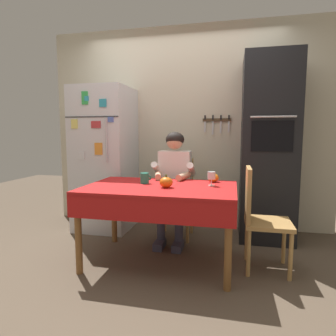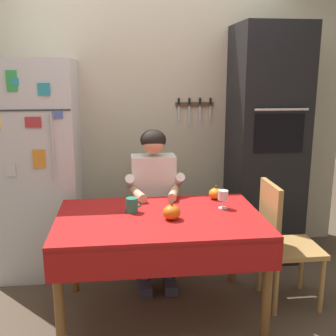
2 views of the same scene
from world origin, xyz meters
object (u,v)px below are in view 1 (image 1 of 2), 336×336
at_px(wall_oven, 268,149).
at_px(pumpkin_large, 166,182).
at_px(dining_table, 160,195).
at_px(chair_right_side, 259,214).
at_px(chair_behind_person, 177,193).
at_px(coffee_mug, 145,178).
at_px(wine_glass, 212,176).
at_px(refrigerator, 105,159).
at_px(pumpkin_medium, 213,178).
at_px(seated_person, 174,177).

distance_m(wall_oven, pumpkin_large, 1.40).
height_order(dining_table, chair_right_side, chair_right_side).
bearing_deg(chair_behind_person, pumpkin_large, -85.82).
bearing_deg(coffee_mug, wine_glass, 0.71).
height_order(wall_oven, pumpkin_large, wall_oven).
bearing_deg(wall_oven, coffee_mug, -147.08).
xyz_separation_m(refrigerator, chair_right_side, (1.85, -0.81, -0.39)).
relative_size(refrigerator, pumpkin_medium, 16.30).
height_order(dining_table, pumpkin_large, pumpkin_large).
bearing_deg(coffee_mug, dining_table, -34.27).
distance_m(refrigerator, pumpkin_medium, 1.52).
distance_m(dining_table, chair_behind_person, 0.81).
height_order(chair_behind_person, chair_right_side, same).
height_order(wall_oven, chair_behind_person, wall_oven).
bearing_deg(wine_glass, chair_behind_person, 124.62).
relative_size(dining_table, coffee_mug, 12.62).
relative_size(wall_oven, dining_table, 1.50).
height_order(refrigerator, seated_person, refrigerator).
height_order(dining_table, wine_glass, wine_glass).
distance_m(chair_behind_person, pumpkin_medium, 0.69).
bearing_deg(refrigerator, chair_right_side, -23.63).
height_order(chair_right_side, pumpkin_medium, chair_right_side).
xyz_separation_m(refrigerator, chair_behind_person, (0.96, -0.09, -0.39)).
bearing_deg(wall_oven, seated_person, -162.93).
bearing_deg(dining_table, wine_glass, 15.86).
relative_size(seated_person, coffee_mug, 11.23).
xyz_separation_m(seated_person, pumpkin_large, (0.06, -0.65, 0.05)).
bearing_deg(seated_person, pumpkin_medium, -28.17).
xyz_separation_m(chair_right_side, pumpkin_large, (-0.83, -0.12, 0.28)).
xyz_separation_m(dining_table, wine_glass, (0.47, 0.13, 0.18)).
xyz_separation_m(chair_right_side, pumpkin_medium, (-0.43, 0.29, 0.27)).
distance_m(seated_person, pumpkin_medium, 0.52).
relative_size(wine_glass, pumpkin_medium, 1.21).
height_order(wall_oven, coffee_mug, wall_oven).
relative_size(wall_oven, seated_person, 1.69).
distance_m(dining_table, pumpkin_large, 0.16).
relative_size(wall_oven, pumpkin_medium, 19.02).
bearing_deg(pumpkin_medium, pumpkin_large, -134.08).
relative_size(dining_table, pumpkin_medium, 12.68).
height_order(chair_behind_person, pumpkin_medium, chair_behind_person).
relative_size(wall_oven, pumpkin_large, 17.47).
relative_size(dining_table, wine_glass, 10.48).
relative_size(refrigerator, pumpkin_large, 14.98).
distance_m(chair_behind_person, coffee_mug, 0.75).
xyz_separation_m(refrigerator, seated_person, (0.96, -0.28, -0.16)).
relative_size(refrigerator, chair_right_side, 1.94).
bearing_deg(chair_behind_person, wall_oven, 7.14).
height_order(chair_behind_person, pumpkin_large, chair_behind_person).
xyz_separation_m(refrigerator, coffee_mug, (0.77, -0.76, -0.11)).
xyz_separation_m(wall_oven, wine_glass, (-0.58, -0.79, -0.22)).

